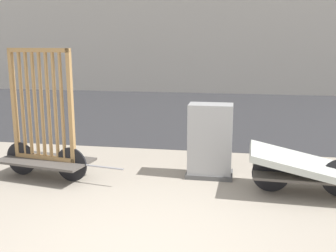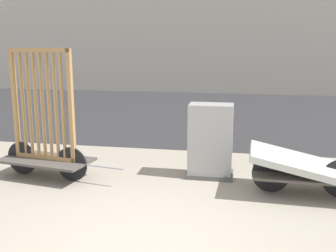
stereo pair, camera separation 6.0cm
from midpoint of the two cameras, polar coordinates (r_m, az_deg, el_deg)
The scene contains 5 objects.
ground_plane at distance 4.73m, azimuth -4.50°, elevation -17.30°, with size 60.00×60.00×0.00m, color gray.
road_strip at distance 13.69m, azimuth 5.80°, elevation 2.12°, with size 56.00×10.34×0.01m.
bike_cart_with_bedframe at distance 7.08m, azimuth -17.21°, elevation -1.65°, with size 2.33×1.03×2.24m.
bike_cart_with_mattress at distance 6.45m, azimuth 19.70°, elevation -5.75°, with size 2.38×1.07×0.71m.
utility_cabinet at distance 6.88m, azimuth 6.42°, elevation -2.51°, with size 0.81×0.51×1.30m.
Camera 2 is at (1.14, -3.98, 2.30)m, focal length 42.00 mm.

